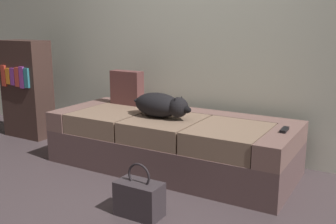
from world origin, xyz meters
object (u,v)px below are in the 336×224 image
Objects in this scene: dog_dark at (161,105)px; tv_remote at (284,130)px; throw_pillow at (127,88)px; handbag at (139,198)px; bookshelf at (27,89)px; couch at (171,142)px.

dog_dark reaches higher than tv_remote.
handbag is at bearing -51.14° from throw_pillow.
dog_dark reaches higher than handbag.
handbag is at bearing -23.84° from bookshelf.
bookshelf reaches higher than couch.
throw_pillow is at bearing 7.82° from bookshelf.
throw_pillow is at bearing 159.66° from couch.
throw_pillow is 1.57m from handbag.
throw_pillow is (-1.65, 0.22, 0.16)m from tv_remote.
handbag is (0.33, -0.84, -0.46)m from dog_dark.
throw_pillow reaches higher than handbag.
dog_dark is at bearing -27.43° from throw_pillow.
dog_dark is (-0.06, -0.07, 0.35)m from couch.
bookshelf is at bearing 178.02° from couch.
handbag is at bearing -130.49° from tv_remote.
tv_remote is 1.67m from throw_pillow.
tv_remote reaches higher than handbag.
couch is 1.96m from bookshelf.
tv_remote is (1.06, 0.08, -0.10)m from dog_dark.
tv_remote is 2.93m from bookshelf.
tv_remote is at bearing -7.74° from throw_pillow.
dog_dark reaches higher than couch.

